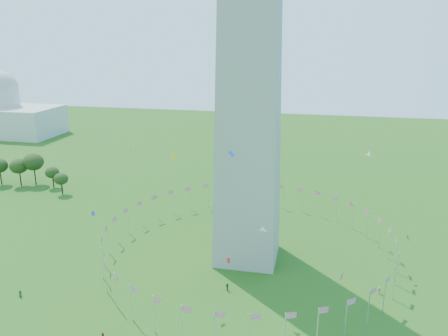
{
  "coord_description": "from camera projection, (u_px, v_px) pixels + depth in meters",
  "views": [
    {
      "loc": [
        17.44,
        -61.62,
        60.29
      ],
      "look_at": [
        -3.5,
        35.0,
        30.7
      ],
      "focal_mm": 35.0,
      "sensor_mm": 36.0,
      "label": 1
    }
  ],
  "objects": [
    {
      "name": "capitol_building",
      "position": [
        1.0,
        99.0,
        276.99
      ],
      "size": [
        70.0,
        35.0,
        46.0
      ],
      "primitive_type": null,
      "color": "beige",
      "rests_on": "ground"
    },
    {
      "name": "flag_ring",
      "position": [
        247.0,
        242.0,
        124.04
      ],
      "size": [
        80.24,
        80.24,
        9.0
      ],
      "color": "silver",
      "rests_on": "ground"
    },
    {
      "name": "tree_line_west",
      "position": [
        10.0,
        172.0,
        184.22
      ],
      "size": [
        55.22,
        15.82,
        13.28
      ],
      "color": "#2D4918",
      "rests_on": "ground"
    },
    {
      "name": "kites_aloft",
      "position": [
        304.0,
        223.0,
        93.22
      ],
      "size": [
        116.83,
        70.59,
        34.69
      ],
      "color": "white",
      "rests_on": "ground"
    }
  ]
}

